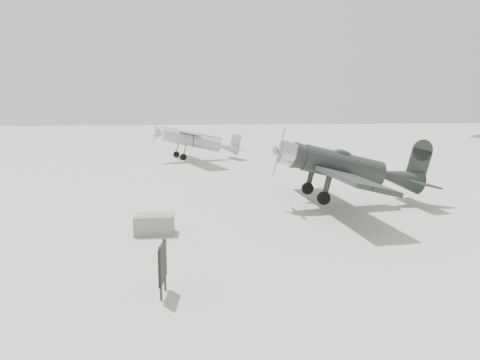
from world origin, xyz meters
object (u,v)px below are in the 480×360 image
object	(u,v)px
lowwing_monoplane	(349,168)
sign_board	(162,264)
equipment_block	(154,224)
highwing_monoplane	(195,138)

from	to	relation	value
lowwing_monoplane	sign_board	world-z (taller)	lowwing_monoplane
sign_board	equipment_block	bearing A→B (deg)	102.24
sign_board	lowwing_monoplane	bearing A→B (deg)	55.35
lowwing_monoplane	equipment_block	distance (m)	9.61
equipment_block	sign_board	distance (m)	5.74
highwing_monoplane	sign_board	distance (m)	27.46
highwing_monoplane	sign_board	xyz separation A→B (m)	(-1.44, -27.41, -1.03)
equipment_block	sign_board	xyz separation A→B (m)	(0.58, -5.69, 0.47)
highwing_monoplane	sign_board	size ratio (longest dim) A/B	7.52
lowwing_monoplane	sign_board	distance (m)	12.48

